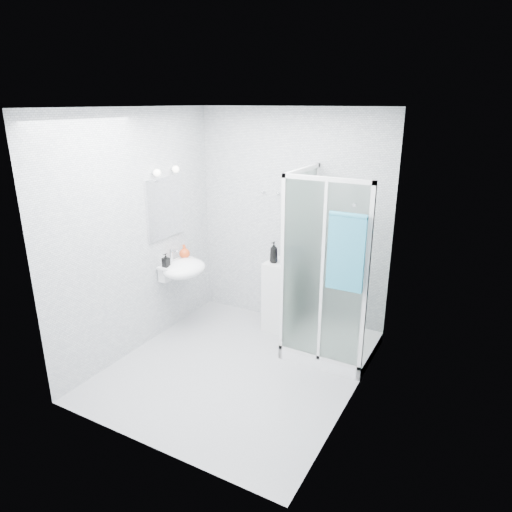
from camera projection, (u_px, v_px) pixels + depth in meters
The scene contains 12 objects.
room at pixel (234, 251), 4.34m from camera, with size 2.40×2.60×2.60m.
shower_enclosure at pixel (324, 315), 4.94m from camera, with size 0.90×0.95×2.00m.
wall_basin at pixel (182, 269), 5.32m from camera, with size 0.46×0.56×0.35m.
mirror at pixel (165, 208), 5.19m from camera, with size 0.02×0.60×0.70m, color white.
vanity_lights at pixel (166, 171), 5.03m from camera, with size 0.10×0.40×0.08m.
wall_hooks at pixel (271, 193), 5.39m from camera, with size 0.23×0.06×0.03m.
storage_cabinet at pixel (281, 297), 5.46m from camera, with size 0.38×0.39×0.86m.
hand_towel at pixel (346, 251), 4.18m from camera, with size 0.35×0.05×0.75m.
shampoo_bottle_a at pixel (274, 252), 5.28m from camera, with size 0.10×0.10×0.25m, color black.
shampoo_bottle_b at pixel (288, 253), 5.29m from camera, with size 0.11×0.11×0.24m, color #0A0F40.
soap_dispenser_orange at pixel (184, 251), 5.46m from camera, with size 0.13×0.13×0.16m, color #C84217.
soap_dispenser_black at pixel (166, 260), 5.16m from camera, with size 0.07×0.07×0.16m, color black.
Camera 1 is at (2.17, -3.52, 2.65)m, focal length 32.00 mm.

